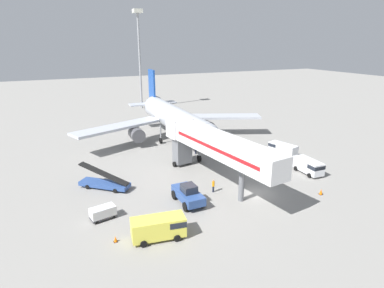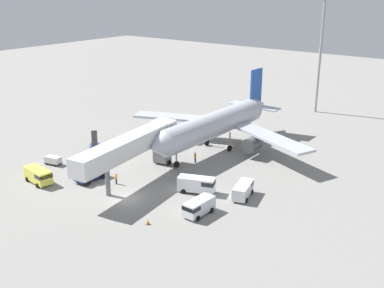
{
  "view_description": "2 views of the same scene",
  "coord_description": "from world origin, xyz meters",
  "px_view_note": "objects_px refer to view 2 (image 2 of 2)",
  "views": [
    {
      "loc": [
        -22.86,
        -30.33,
        18.48
      ],
      "look_at": [
        -2.62,
        14.37,
        2.75
      ],
      "focal_mm": 29.93,
      "sensor_mm": 36.0,
      "label": 1
    },
    {
      "loc": [
        42.99,
        -41.37,
        28.65
      ],
      "look_at": [
        -0.21,
        15.05,
        3.9
      ],
      "focal_mm": 43.64,
      "sensor_mm": 36.0,
      "label": 2
    }
  ],
  "objects_px": {
    "airplane_at_gate": "(217,124)",
    "service_van_near_right": "(243,189)",
    "baggage_cart_rear_right": "(53,160)",
    "service_van_rear_left": "(198,206)",
    "apron_light_mast": "(322,31)",
    "safety_cone_bravo": "(183,180)",
    "ground_crew_worker_midground": "(116,178)",
    "pushback_tug": "(91,173)",
    "ground_crew_worker_foreground": "(195,157)",
    "safety_cone_alpha": "(29,172)",
    "belt_loader_truck": "(95,149)",
    "service_van_outer_left": "(39,175)",
    "jet_bridge": "(133,146)",
    "safety_cone_charlie": "(148,222)",
    "service_van_far_left": "(197,184)"
  },
  "relations": [
    {
      "from": "pushback_tug",
      "to": "service_van_far_left",
      "type": "height_order",
      "value": "pushback_tug"
    },
    {
      "from": "service_van_outer_left",
      "to": "safety_cone_charlie",
      "type": "height_order",
      "value": "service_van_outer_left"
    },
    {
      "from": "airplane_at_gate",
      "to": "apron_light_mast",
      "type": "distance_m",
      "value": 37.9
    },
    {
      "from": "safety_cone_alpha",
      "to": "safety_cone_bravo",
      "type": "bearing_deg",
      "value": 30.15
    },
    {
      "from": "ground_crew_worker_midground",
      "to": "apron_light_mast",
      "type": "distance_m",
      "value": 60.14
    },
    {
      "from": "service_van_outer_left",
      "to": "service_van_near_right",
      "type": "height_order",
      "value": "service_van_outer_left"
    },
    {
      "from": "airplane_at_gate",
      "to": "safety_cone_charlie",
      "type": "relative_size",
      "value": 51.35
    },
    {
      "from": "apron_light_mast",
      "to": "baggage_cart_rear_right",
      "type": "bearing_deg",
      "value": -109.78
    },
    {
      "from": "airplane_at_gate",
      "to": "baggage_cart_rear_right",
      "type": "xyz_separation_m",
      "value": [
        -17.16,
        -22.83,
        -3.94
      ]
    },
    {
      "from": "service_van_outer_left",
      "to": "pushback_tug",
      "type": "bearing_deg",
      "value": 45.17
    },
    {
      "from": "ground_crew_worker_foreground",
      "to": "safety_cone_bravo",
      "type": "height_order",
      "value": "ground_crew_worker_foreground"
    },
    {
      "from": "pushback_tug",
      "to": "apron_light_mast",
      "type": "relative_size",
      "value": 0.19
    },
    {
      "from": "pushback_tug",
      "to": "ground_crew_worker_foreground",
      "type": "xyz_separation_m",
      "value": [
        8.24,
        15.54,
        -0.18
      ]
    },
    {
      "from": "baggage_cart_rear_right",
      "to": "ground_crew_worker_midground",
      "type": "relative_size",
      "value": 1.68
    },
    {
      "from": "service_van_rear_left",
      "to": "safety_cone_alpha",
      "type": "relative_size",
      "value": 7.73
    },
    {
      "from": "pushback_tug",
      "to": "service_van_rear_left",
      "type": "xyz_separation_m",
      "value": [
        19.73,
        1.0,
        0.05
      ]
    },
    {
      "from": "belt_loader_truck",
      "to": "safety_cone_bravo",
      "type": "distance_m",
      "value": 19.94
    },
    {
      "from": "ground_crew_worker_foreground",
      "to": "apron_light_mast",
      "type": "bearing_deg",
      "value": 86.4
    },
    {
      "from": "safety_cone_bravo",
      "to": "safety_cone_charlie",
      "type": "relative_size",
      "value": 0.89
    },
    {
      "from": "safety_cone_alpha",
      "to": "apron_light_mast",
      "type": "xyz_separation_m",
      "value": [
        20.49,
        62.74,
        18.18
      ]
    },
    {
      "from": "belt_loader_truck",
      "to": "service_van_far_left",
      "type": "height_order",
      "value": "belt_loader_truck"
    },
    {
      "from": "service_van_near_right",
      "to": "service_van_rear_left",
      "type": "bearing_deg",
      "value": -102.49
    },
    {
      "from": "belt_loader_truck",
      "to": "service_van_rear_left",
      "type": "bearing_deg",
      "value": -14.52
    },
    {
      "from": "service_van_outer_left",
      "to": "safety_cone_alpha",
      "type": "bearing_deg",
      "value": 164.47
    },
    {
      "from": "pushback_tug",
      "to": "service_van_rear_left",
      "type": "height_order",
      "value": "pushback_tug"
    },
    {
      "from": "service_van_outer_left",
      "to": "ground_crew_worker_midground",
      "type": "distance_m",
      "value": 11.7
    },
    {
      "from": "ground_crew_worker_midground",
      "to": "safety_cone_charlie",
      "type": "bearing_deg",
      "value": -27.24
    },
    {
      "from": "airplane_at_gate",
      "to": "service_van_near_right",
      "type": "height_order",
      "value": "airplane_at_gate"
    },
    {
      "from": "pushback_tug",
      "to": "jet_bridge",
      "type": "bearing_deg",
      "value": 38.45
    },
    {
      "from": "service_van_rear_left",
      "to": "safety_cone_bravo",
      "type": "relative_size",
      "value": 7.3
    },
    {
      "from": "pushback_tug",
      "to": "safety_cone_alpha",
      "type": "height_order",
      "value": "pushback_tug"
    },
    {
      "from": "belt_loader_truck",
      "to": "safety_cone_charlie",
      "type": "height_order",
      "value": "belt_loader_truck"
    },
    {
      "from": "safety_cone_alpha",
      "to": "apron_light_mast",
      "type": "height_order",
      "value": "apron_light_mast"
    },
    {
      "from": "service_van_far_left",
      "to": "baggage_cart_rear_right",
      "type": "distance_m",
      "value": 26.13
    },
    {
      "from": "safety_cone_charlie",
      "to": "pushback_tug",
      "type": "bearing_deg",
      "value": 163.29
    },
    {
      "from": "ground_crew_worker_midground",
      "to": "safety_cone_bravo",
      "type": "bearing_deg",
      "value": 41.72
    },
    {
      "from": "service_van_rear_left",
      "to": "ground_crew_worker_foreground",
      "type": "bearing_deg",
      "value": 128.32
    },
    {
      "from": "baggage_cart_rear_right",
      "to": "ground_crew_worker_midground",
      "type": "height_order",
      "value": "ground_crew_worker_midground"
    },
    {
      "from": "baggage_cart_rear_right",
      "to": "ground_crew_worker_foreground",
      "type": "relative_size",
      "value": 1.59
    },
    {
      "from": "airplane_at_gate",
      "to": "safety_cone_bravo",
      "type": "distance_m",
      "value": 16.55
    },
    {
      "from": "service_van_near_right",
      "to": "belt_loader_truck",
      "type": "bearing_deg",
      "value": -178.38
    },
    {
      "from": "service_van_outer_left",
      "to": "service_van_far_left",
      "type": "bearing_deg",
      "value": 29.46
    },
    {
      "from": "baggage_cart_rear_right",
      "to": "safety_cone_bravo",
      "type": "xyz_separation_m",
      "value": [
        21.45,
        7.46,
        -0.46
      ]
    },
    {
      "from": "baggage_cart_rear_right",
      "to": "safety_cone_bravo",
      "type": "distance_m",
      "value": 22.72
    },
    {
      "from": "baggage_cart_rear_right",
      "to": "ground_crew_worker_midground",
      "type": "xyz_separation_m",
      "value": [
        14.03,
        0.84,
        0.13
      ]
    },
    {
      "from": "baggage_cart_rear_right",
      "to": "ground_crew_worker_midground",
      "type": "distance_m",
      "value": 14.06
    },
    {
      "from": "service_van_rear_left",
      "to": "apron_light_mast",
      "type": "distance_m",
      "value": 60.66
    },
    {
      "from": "belt_loader_truck",
      "to": "service_van_outer_left",
      "type": "xyz_separation_m",
      "value": [
        2.99,
        -13.71,
        0.5
      ]
    },
    {
      "from": "service_van_rear_left",
      "to": "baggage_cart_rear_right",
      "type": "xyz_separation_m",
      "value": [
        -29.64,
        -0.48,
        -0.41
      ]
    },
    {
      "from": "pushback_tug",
      "to": "baggage_cart_rear_right",
      "type": "distance_m",
      "value": 9.93
    }
  ]
}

